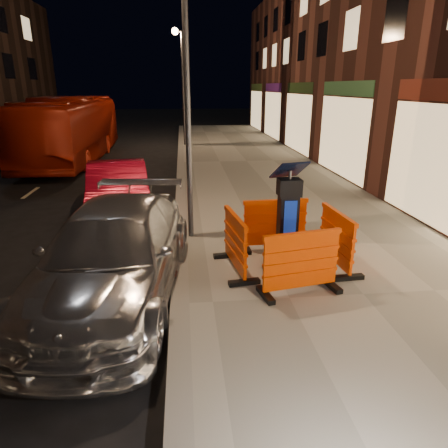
{
  "coord_description": "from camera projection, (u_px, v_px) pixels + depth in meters",
  "views": [
    {
      "loc": [
        0.13,
        -5.55,
        3.38
      ],
      "look_at": [
        0.8,
        1.0,
        1.1
      ],
      "focal_mm": 32.0,
      "sensor_mm": 36.0,
      "label": 1
    }
  ],
  "objects": [
    {
      "name": "street_lamp_mid",
      "position": [
        187.0,
        98.0,
        8.12
      ],
      "size": [
        0.12,
        0.12,
        6.0
      ],
      "primitive_type": "cylinder",
      "color": "#3F3F44",
      "rests_on": "sidewalk"
    },
    {
      "name": "street_lamp_far",
      "position": [
        183.0,
        90.0,
        22.22
      ],
      "size": [
        0.12,
        0.12,
        6.0
      ],
      "primitive_type": "cylinder",
      "color": "#3F3F44",
      "rests_on": "sidewalk"
    },
    {
      "name": "bus_doubledecker",
      "position": [
        76.0,
        160.0,
        19.19
      ],
      "size": [
        2.5,
        10.59,
        2.95
      ],
      "primitive_type": "imported",
      "rotation": [
        0.0,
        0.0,
        0.0
      ],
      "color": "#9B1808",
      "rests_on": "ground"
    },
    {
      "name": "barrier_front",
      "position": [
        301.0,
        263.0,
        6.44
      ],
      "size": [
        1.44,
        0.81,
        1.06
      ],
      "primitive_type": "cube",
      "rotation": [
        0.0,
        0.0,
        0.19
      ],
      "color": "#E23E00",
      "rests_on": "sidewalk"
    },
    {
      "name": "parking_kiosk",
      "position": [
        288.0,
        220.0,
        7.2
      ],
      "size": [
        0.66,
        0.66,
        1.9
      ],
      "primitive_type": "cube",
      "rotation": [
        0.0,
        0.0,
        0.11
      ],
      "color": "black",
      "rests_on": "sidewalk"
    },
    {
      "name": "barrier_kerbside",
      "position": [
        235.0,
        243.0,
        7.24
      ],
      "size": [
        0.74,
        1.42,
        1.06
      ],
      "primitive_type": "cube",
      "rotation": [
        0.0,
        0.0,
        1.71
      ],
      "color": "#E23E00",
      "rests_on": "sidewalk"
    },
    {
      "name": "barrier_back",
      "position": [
        275.0,
        224.0,
        8.23
      ],
      "size": [
        1.39,
        0.63,
        1.06
      ],
      "primitive_type": "cube",
      "rotation": [
        0.0,
        0.0,
        0.05
      ],
      "color": "#E23E00",
      "rests_on": "sidewalk"
    },
    {
      "name": "barrier_bldgside",
      "position": [
        336.0,
        239.0,
        7.42
      ],
      "size": [
        0.65,
        1.39,
        1.06
      ],
      "primitive_type": "cube",
      "rotation": [
        0.0,
        0.0,
        1.64
      ],
      "color": "#E23E00",
      "rests_on": "sidewalk"
    },
    {
      "name": "car_silver",
      "position": [
        118.0,
        295.0,
        6.83
      ],
      "size": [
        2.64,
        5.39,
        1.51
      ],
      "primitive_type": "imported",
      "rotation": [
        0.0,
        0.0,
        -0.1
      ],
      "color": "#B0B0B5",
      "rests_on": "ground"
    },
    {
      "name": "car_red",
      "position": [
        121.0,
        216.0,
        10.95
      ],
      "size": [
        2.18,
        4.56,
        1.44
      ],
      "primitive_type": "imported",
      "rotation": [
        0.0,
        0.0,
        0.15
      ],
      "color": "maroon",
      "rests_on": "ground"
    },
    {
      "name": "kerb",
      "position": [
        180.0,
        308.0,
        6.28
      ],
      "size": [
        0.3,
        60.0,
        0.15
      ],
      "primitive_type": "cube",
      "color": "slate",
      "rests_on": "ground"
    },
    {
      "name": "sidewalk",
      "position": [
        363.0,
        298.0,
        6.57
      ],
      "size": [
        6.0,
        60.0,
        0.15
      ],
      "primitive_type": "cube",
      "color": "gray",
      "rests_on": "ground"
    },
    {
      "name": "ground_plane",
      "position": [
        180.0,
        312.0,
        6.31
      ],
      "size": [
        120.0,
        120.0,
        0.0
      ],
      "primitive_type": "plane",
      "color": "black",
      "rests_on": "ground"
    }
  ]
}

